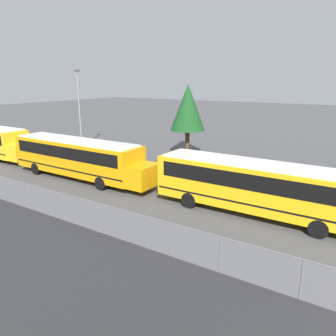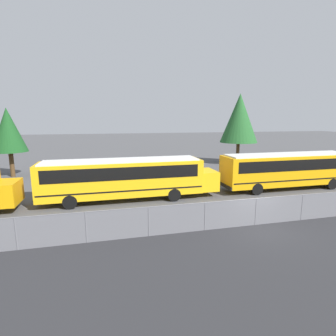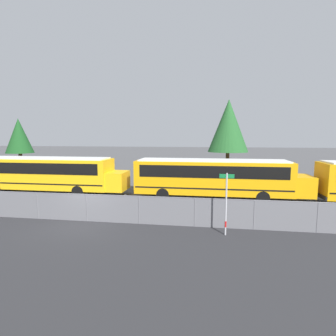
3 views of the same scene
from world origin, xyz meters
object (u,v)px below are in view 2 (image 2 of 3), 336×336
tree_2 (8,130)px  tree_3 (239,118)px  school_bus_4 (291,168)px  school_bus_3 (127,176)px

tree_2 → tree_3: tree_3 is taller
tree_2 → tree_3: bearing=3.6°
tree_3 → tree_2: bearing=-176.4°
tree_3 → school_bus_4: bearing=-98.3°
school_bus_3 → tree_3: tree_3 is taller
tree_2 → school_bus_4: bearing=-23.8°
tree_2 → tree_3: size_ratio=0.77×
school_bus_3 → school_bus_4: size_ratio=1.00×
school_bus_3 → school_bus_4: 13.95m
tree_2 → school_bus_3: bearing=-45.1°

